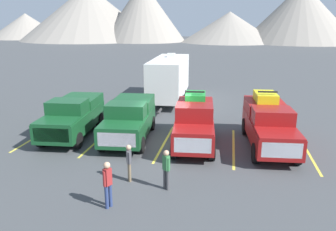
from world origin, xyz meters
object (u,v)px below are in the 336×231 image
object	(u,v)px
pickup_truck_a	(73,116)
camper_trailer_a	(169,77)
person_b	(129,160)
person_c	(166,167)
pickup_truck_c	(194,122)
pickup_truck_d	(268,123)
person_a	(108,182)
pickup_truck_b	(129,119)

from	to	relation	value
pickup_truck_a	camper_trailer_a	distance (m)	9.86
person_b	person_c	bearing A→B (deg)	-14.52
pickup_truck_c	pickup_truck_d	distance (m)	3.71
person_a	pickup_truck_a	bearing A→B (deg)	123.54
pickup_truck_d	pickup_truck_a	bearing A→B (deg)	-178.87
camper_trailer_a	person_c	world-z (taller)	camper_trailer_a
pickup_truck_d	person_c	world-z (taller)	pickup_truck_d
pickup_truck_b	pickup_truck_d	xyz separation A→B (m)	(7.20, 0.22, 0.10)
camper_trailer_a	person_b	xyz separation A→B (m)	(0.92, -13.91, -1.04)
pickup_truck_c	camper_trailer_a	xyz separation A→B (m)	(-3.00, 9.30, 0.71)
pickup_truck_c	pickup_truck_b	bearing A→B (deg)	176.65
pickup_truck_c	pickup_truck_d	xyz separation A→B (m)	(3.68, 0.43, 0.01)
pickup_truck_b	camper_trailer_a	world-z (taller)	camper_trailer_a
person_a	pickup_truck_c	bearing A→B (deg)	71.67
person_b	camper_trailer_a	bearing A→B (deg)	93.79
pickup_truck_c	pickup_truck_a	bearing A→B (deg)	178.11
pickup_truck_b	camper_trailer_a	distance (m)	9.14
pickup_truck_d	person_a	world-z (taller)	pickup_truck_d
camper_trailer_a	person_b	bearing A→B (deg)	-86.21
pickup_truck_b	pickup_truck_d	world-z (taller)	pickup_truck_d
person_c	pickup_truck_d	bearing A→B (deg)	52.40
pickup_truck_d	camper_trailer_a	bearing A→B (deg)	126.99
pickup_truck_a	person_b	xyz separation A→B (m)	(4.68, -4.84, -0.23)
pickup_truck_b	person_b	world-z (taller)	pickup_truck_b
pickup_truck_b	pickup_truck_c	bearing A→B (deg)	-3.35
pickup_truck_a	camper_trailer_a	bearing A→B (deg)	67.52
camper_trailer_a	person_a	world-z (taller)	camper_trailer_a
pickup_truck_c	camper_trailer_a	world-z (taller)	camper_trailer_a
pickup_truck_a	person_a	xyz separation A→B (m)	(4.55, -6.87, -0.14)
person_c	person_a	bearing A→B (deg)	-136.10
pickup_truck_d	person_b	world-z (taller)	pickup_truck_d
pickup_truck_d	person_c	bearing A→B (deg)	-127.60
person_b	pickup_truck_a	bearing A→B (deg)	134.04
pickup_truck_c	person_b	xyz separation A→B (m)	(-2.08, -4.61, -0.33)
person_a	person_b	bearing A→B (deg)	86.47
pickup_truck_c	person_a	world-z (taller)	pickup_truck_c
pickup_truck_a	pickup_truck_c	size ratio (longest dim) A/B	1.04
pickup_truck_a	pickup_truck_b	bearing A→B (deg)	-0.29
pickup_truck_c	pickup_truck_d	bearing A→B (deg)	6.64
person_b	person_c	size ratio (longest dim) A/B	0.97
pickup_truck_a	pickup_truck_d	bearing A→B (deg)	1.13
pickup_truck_b	person_a	bearing A→B (deg)	-79.17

